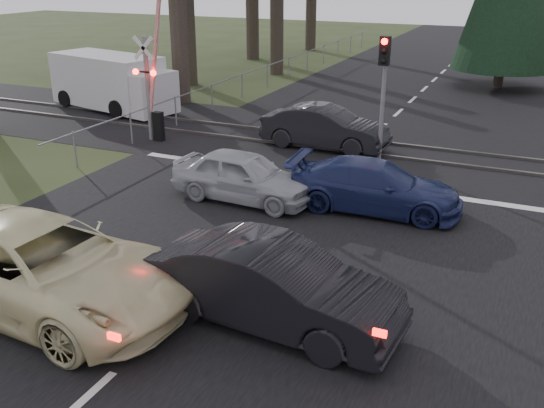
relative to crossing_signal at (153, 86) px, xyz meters
The scene contains 15 objects.
ground 12.37m from the crossing_signal, 53.38° to the right, with size 120.00×120.00×0.00m, color #2B3618.
road 7.56m from the crossing_signal, ahead, with size 14.00×100.00×0.01m, color black.
rail_corridor 7.88m from the crossing_signal, 16.92° to the left, with size 120.00×8.00×0.01m, color black.
stop_line 7.72m from the crossing_signal, 12.30° to the right, with size 13.00×0.35×0.00m, color silver.
rail_near 7.68m from the crossing_signal, 11.00° to the left, with size 120.00×0.12×0.10m, color #59544C.
rail_far 8.13m from the crossing_signal, 22.50° to the left, with size 120.00×0.12×0.10m, color #59544C.
crossing_signal is the anchor object (origin of this frame).
traffic_signal_center 8.36m from the crossing_signal, ahead, with size 0.32×0.48×4.10m.
fence_left 12.89m from the crossing_signal, 92.37° to the left, with size 0.10×36.00×1.20m, color slate, non-canonical shape.
cream_coupe 11.87m from the crossing_signal, 65.97° to the right, with size 2.81×6.10×1.70m, color beige.
dark_hatchback 13.24m from the crossing_signal, 46.60° to the right, with size 1.66×4.75×1.56m, color black.
silver_car 7.22m from the crossing_signal, 35.78° to the right, with size 1.66×4.12×1.40m, color #A6AAAE.
blue_sedan 9.98m from the crossing_signal, 20.06° to the right, with size 1.88×4.62×1.34m, color #1A224F.
dark_car_far 6.46m from the crossing_signal, 15.20° to the left, with size 1.58×4.54×1.50m, color black.
white_van 5.89m from the crossing_signal, 141.78° to the left, with size 6.52×3.52×2.42m.
Camera 1 is at (5.68, -8.58, 6.22)m, focal length 40.00 mm.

